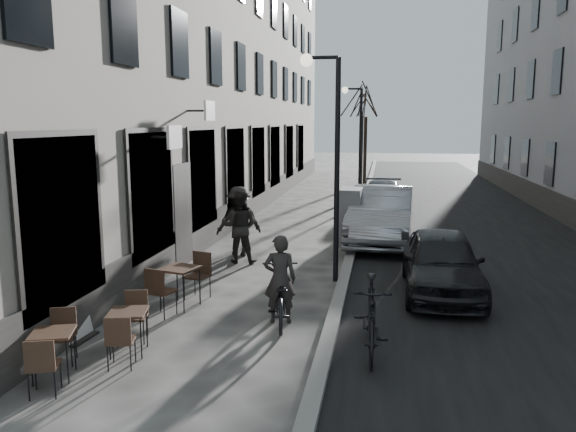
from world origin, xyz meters
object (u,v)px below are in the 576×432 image
(pedestrian_mid, at_px, (239,221))
(sign_board, at_px, (74,312))
(bistro_set_c, at_px, (180,283))
(car_far, at_px, (382,198))
(tree_near, at_px, (362,100))
(bistro_set_a, at_px, (53,350))
(utility_cabinet, at_px, (351,216))
(bicycle, at_px, (280,296))
(pedestrian_far, at_px, (239,223))
(car_near, at_px, (442,262))
(streetlamp_far, at_px, (357,133))
(bistro_set_b, at_px, (128,327))
(pedestrian_near, at_px, (240,227))
(car_mid, at_px, (382,215))
(streetlamp_near, at_px, (330,143))
(moped, at_px, (371,317))
(tree_far, at_px, (366,103))

(pedestrian_mid, bearing_deg, sign_board, 53.82)
(bistro_set_c, xyz_separation_m, car_far, (3.87, 12.09, 0.15))
(tree_near, bearing_deg, bistro_set_a, -99.45)
(utility_cabinet, height_order, bicycle, utility_cabinet)
(bistro_set_a, bearing_deg, pedestrian_mid, 65.87)
(utility_cabinet, height_order, pedestrian_mid, pedestrian_mid)
(pedestrian_far, xyz_separation_m, car_near, (5.15, -2.74, -0.21))
(pedestrian_mid, relative_size, car_near, 0.48)
(sign_board, bearing_deg, streetlamp_far, 81.32)
(sign_board, bearing_deg, car_near, 35.25)
(bistro_set_b, relative_size, pedestrian_near, 0.77)
(pedestrian_mid, xyz_separation_m, pedestrian_far, (-0.03, 0.18, -0.07))
(bistro_set_c, xyz_separation_m, car_mid, (3.87, 6.84, 0.35))
(pedestrian_near, height_order, car_mid, pedestrian_near)
(streetlamp_far, bearing_deg, bistro_set_b, -99.22)
(bicycle, relative_size, pedestrian_mid, 1.00)
(pedestrian_near, bearing_deg, streetlamp_near, 150.78)
(streetlamp_near, height_order, streetlamp_far, same)
(bistro_set_a, relative_size, moped, 0.72)
(tree_near, height_order, pedestrian_mid, tree_near)
(bistro_set_c, bearing_deg, pedestrian_near, 101.33)
(tree_far, bearing_deg, bistro_set_c, -96.76)
(tree_far, distance_m, moped, 25.35)
(bistro_set_a, height_order, bistro_set_b, bistro_set_b)
(streetlamp_far, bearing_deg, moped, -86.18)
(pedestrian_far, bearing_deg, bistro_set_a, -90.76)
(tree_near, bearing_deg, bicycle, -92.14)
(pedestrian_far, distance_m, car_far, 8.46)
(car_mid, bearing_deg, utility_cabinet, -153.18)
(streetlamp_far, bearing_deg, pedestrian_far, -105.30)
(pedestrian_mid, distance_m, car_near, 5.73)
(tree_far, relative_size, utility_cabinet, 3.41)
(tree_near, relative_size, bistro_set_b, 3.94)
(bistro_set_b, relative_size, car_mid, 0.28)
(tree_near, relative_size, utility_cabinet, 3.41)
(car_near, bearing_deg, pedestrian_near, 159.47)
(car_near, bearing_deg, tree_near, 99.03)
(utility_cabinet, relative_size, car_near, 0.42)
(bicycle, distance_m, pedestrian_mid, 5.33)
(bistro_set_a, distance_m, bistro_set_c, 3.35)
(bistro_set_c, bearing_deg, streetlamp_near, 56.43)
(tree_far, bearing_deg, tree_near, -90.00)
(streetlamp_far, relative_size, moped, 2.54)
(bistro_set_c, height_order, pedestrian_mid, pedestrian_mid)
(pedestrian_far, bearing_deg, utility_cabinet, 36.96)
(streetlamp_near, relative_size, car_near, 1.29)
(utility_cabinet, bearing_deg, car_near, -62.39)
(car_near, bearing_deg, car_mid, 104.75)
(bicycle, xyz_separation_m, car_far, (1.77, 12.60, 0.14))
(sign_board, bearing_deg, pedestrian_near, 80.45)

